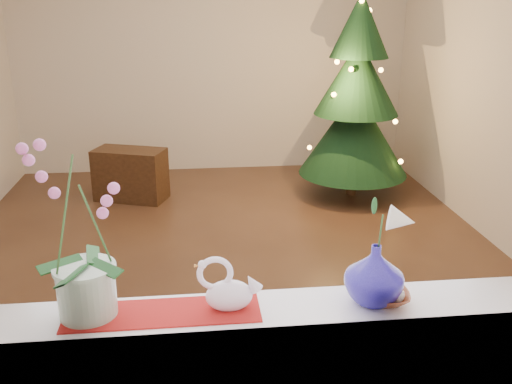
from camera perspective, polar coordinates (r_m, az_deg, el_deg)
ground at (r=4.65m, az=-2.73°, el=-6.42°), size 5.00×5.00×0.00m
wall_back at (r=6.72m, az=-4.36°, el=13.51°), size 4.50×0.10×2.70m
wall_front at (r=1.83m, az=1.79°, el=-1.87°), size 4.50×0.10×2.70m
windowsill at (r=2.14m, az=1.16°, el=-11.92°), size 2.20×0.26×0.04m
window_frame at (r=1.76m, az=1.77°, el=9.18°), size 2.22×0.06×1.60m
runner at (r=2.12m, az=-9.30°, el=-11.83°), size 0.70×0.20×0.01m
orchid_pot at (r=2.02m, az=-17.17°, el=-3.88°), size 0.29×0.29×0.64m
swan at (r=2.07m, az=-2.72°, el=-9.21°), size 0.24×0.12×0.20m
blue_vase at (r=2.15m, az=11.79°, el=-7.63°), size 0.31×0.31×0.26m
lily at (r=2.06m, az=12.22°, el=-1.89°), size 0.15×0.08×0.20m
paperweight at (r=2.20m, az=13.83°, el=-9.98°), size 0.08×0.08×0.07m
amber_dish at (r=2.21m, az=12.70°, el=-10.21°), size 0.17×0.17×0.04m
xmas_tree at (r=5.88m, az=10.00°, el=9.24°), size 1.41×1.41×2.04m
side_table at (r=5.96m, az=-12.43°, el=1.72°), size 0.78×0.57×0.53m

